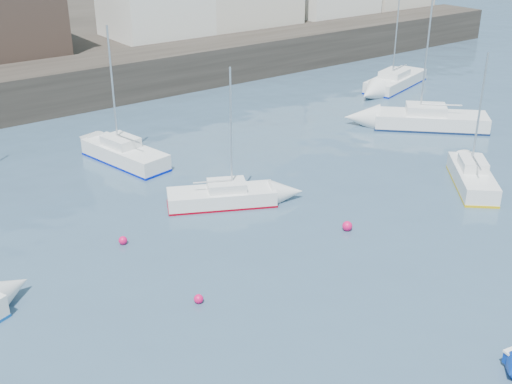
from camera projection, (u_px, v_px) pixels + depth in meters
water at (474, 356)px, 21.00m from camera, size 220.00×220.00×0.00m
quay_wall at (65, 85)px, 45.96m from camera, size 90.00×5.00×3.00m
sailboat_b at (222, 196)px, 31.23m from camera, size 5.48×3.84×6.79m
sailboat_c at (472, 177)px, 33.20m from camera, size 4.73×5.00×6.87m
sailboat_d at (430, 120)px, 41.73m from camera, size 6.80×6.70×9.23m
sailboat_f at (125, 154)px, 36.24m from camera, size 3.00×6.11×7.62m
sailboat_g at (395, 80)px, 50.99m from camera, size 7.40×4.25×8.93m
buoy_near at (199, 303)px, 23.77m from camera, size 0.36×0.36×0.36m
buoy_mid at (347, 230)px, 28.98m from camera, size 0.46×0.46×0.46m
buoy_far at (123, 244)px, 27.82m from camera, size 0.38×0.38×0.38m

